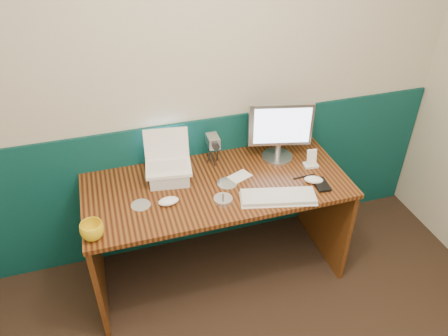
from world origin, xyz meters
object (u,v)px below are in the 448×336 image
object	(u,v)px
desk	(217,229)
monitor	(279,132)
laptop	(167,153)
keyboard	(278,197)
camcorder	(213,150)
mug	(92,231)

from	to	relation	value
desk	monitor	bearing A→B (deg)	19.07
laptop	monitor	xyz separation A→B (m)	(0.73, 0.03, 0.01)
desk	keyboard	xyz separation A→B (m)	(0.30, -0.24, 0.39)
desk	camcorder	distance (m)	0.53
desk	mug	size ratio (longest dim) A/B	13.06
laptop	keyboard	xyz separation A→B (m)	(0.57, -0.37, -0.18)
laptop	keyboard	size ratio (longest dim) A/B	0.63
mug	keyboard	bearing A→B (deg)	0.75
desk	laptop	xyz separation A→B (m)	(-0.27, 0.12, 0.57)
desk	keyboard	world-z (taller)	keyboard
desk	mug	bearing A→B (deg)	-160.98
desk	monitor	distance (m)	0.75
laptop	camcorder	size ratio (longest dim) A/B	1.32
monitor	mug	bearing A→B (deg)	-147.63
desk	camcorder	xyz separation A→B (m)	(0.04, 0.22, 0.48)
keyboard	monitor	bearing A→B (deg)	81.53
laptop	mug	xyz separation A→B (m)	(-0.47, -0.38, -0.15)
mug	camcorder	world-z (taller)	camcorder
desk	camcorder	world-z (taller)	camcorder
keyboard	mug	xyz separation A→B (m)	(-1.04, -0.01, 0.04)
monitor	camcorder	bearing A→B (deg)	-175.32
laptop	keyboard	distance (m)	0.70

